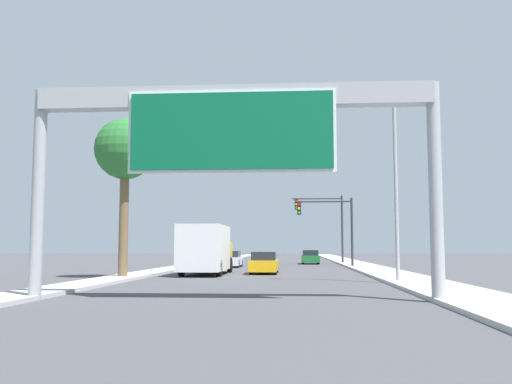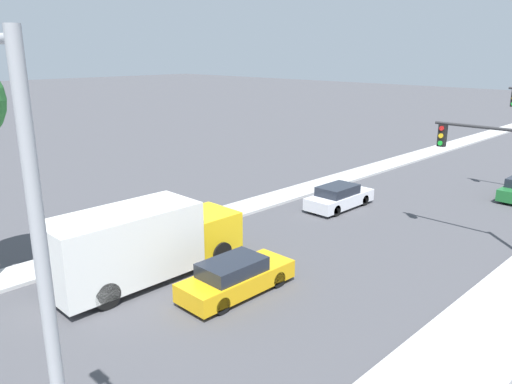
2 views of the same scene
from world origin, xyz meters
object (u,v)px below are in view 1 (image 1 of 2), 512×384
object	(u,v)px
car_far_center	(310,257)
car_near_right	(231,259)
truck_box_primary	(206,250)
palm_tree_background	(125,152)
traffic_light_near_intersection	(332,220)
street_lamp_right	(389,172)
sign_gantry	(232,128)
traffic_light_mid_block	(327,218)
car_far_left	(264,263)

from	to	relation	value
car_far_center	car_near_right	world-z (taller)	car_far_center
truck_box_primary	palm_tree_background	distance (m)	8.14
traffic_light_near_intersection	street_lamp_right	xyz separation A→B (m)	(1.42, -20.68, 1.34)
car_near_right	car_far_center	bearing A→B (deg)	53.70
sign_gantry	traffic_light_mid_block	xyz separation A→B (m)	(5.20, 40.11, -0.88)
car_far_center	car_near_right	size ratio (longest dim) A/B	1.03
traffic_light_near_intersection	traffic_light_mid_block	distance (m)	10.02
sign_gantry	traffic_light_near_intersection	size ratio (longest dim) A/B	2.29
traffic_light_mid_block	traffic_light_near_intersection	bearing A→B (deg)	-90.39
truck_box_primary	palm_tree_background	xyz separation A→B (m)	(-3.81, -4.74, 5.40)
car_far_left	traffic_light_mid_block	bearing A→B (deg)	76.22
traffic_light_near_intersection	palm_tree_background	xyz separation A→B (m)	(-12.45, -17.72, 2.96)
sign_gantry	street_lamp_right	bearing A→B (deg)	55.23
sign_gantry	car_far_center	bearing A→B (deg)	84.98
car_far_left	truck_box_primary	bearing A→B (deg)	-153.22
truck_box_primary	traffic_light_mid_block	xyz separation A→B (m)	(8.70, 22.98, 3.14)
car_far_center	street_lamp_right	xyz separation A→B (m)	(3.05, -30.44, 4.66)
car_far_center	car_far_left	distance (m)	21.26
car_near_right	street_lamp_right	distance (m)	23.66
car_far_center	car_far_left	bearing A→B (deg)	-99.48
car_near_right	traffic_light_mid_block	world-z (taller)	traffic_light_mid_block
sign_gantry	traffic_light_mid_block	bearing A→B (deg)	82.61
sign_gantry	traffic_light_near_intersection	world-z (taller)	sign_gantry
car_near_right	palm_tree_background	size ratio (longest dim) A/B	0.52
traffic_light_mid_block	street_lamp_right	world-z (taller)	street_lamp_right
palm_tree_background	traffic_light_mid_block	bearing A→B (deg)	65.70
car_far_left	traffic_light_mid_block	size ratio (longest dim) A/B	0.67
car_far_left	truck_box_primary	size ratio (longest dim) A/B	0.58
car_far_left	traffic_light_near_intersection	size ratio (longest dim) A/B	0.80
car_near_right	street_lamp_right	bearing A→B (deg)	-64.33
car_far_center	car_far_left	size ratio (longest dim) A/B	1.00
truck_box_primary	traffic_light_near_intersection	distance (m)	15.77
truck_box_primary	traffic_light_near_intersection	size ratio (longest dim) A/B	1.38
street_lamp_right	car_near_right	bearing A→B (deg)	115.67
car_near_right	palm_tree_background	xyz separation A→B (m)	(-3.81, -17.95, 6.29)
sign_gantry	truck_box_primary	distance (m)	17.94
car_near_right	traffic_light_mid_block	distance (m)	13.69
sign_gantry	palm_tree_background	distance (m)	14.46
car_near_right	traffic_light_mid_block	size ratio (longest dim) A/B	0.66
truck_box_primary	traffic_light_mid_block	size ratio (longest dim) A/B	1.17
sign_gantry	palm_tree_background	world-z (taller)	palm_tree_background
car_far_left	truck_box_primary	world-z (taller)	truck_box_primary
car_near_right	traffic_light_near_intersection	world-z (taller)	traffic_light_near_intersection
traffic_light_mid_block	car_far_left	bearing A→B (deg)	-103.78
car_far_left	car_near_right	bearing A→B (deg)	107.02
car_near_right	truck_box_primary	world-z (taller)	truck_box_primary
car_far_left	palm_tree_background	size ratio (longest dim) A/B	0.53
car_far_center	truck_box_primary	distance (m)	23.80
car_far_center	sign_gantry	bearing A→B (deg)	-95.02
car_near_right	traffic_light_near_intersection	xyz separation A→B (m)	(8.63, -0.23, 3.33)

